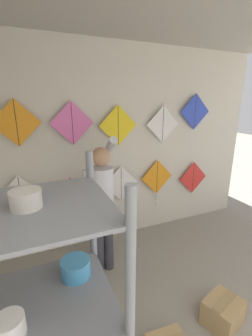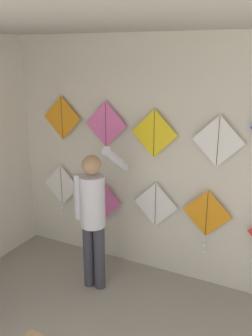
# 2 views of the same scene
# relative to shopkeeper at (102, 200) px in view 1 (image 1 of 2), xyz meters

# --- Properties ---
(back_panel) EXTENTS (4.61, 0.06, 2.80)m
(back_panel) POSITION_rel_shopkeeper_xyz_m (0.47, 0.69, 0.46)
(back_panel) COLOR beige
(back_panel) RESTS_ON ground
(shopkeeper) EXTENTS (0.42, 0.60, 1.67)m
(shopkeeper) POSITION_rel_shopkeeper_xyz_m (0.00, 0.00, 0.00)
(shopkeeper) COLOR #383842
(shopkeeper) RESTS_ON ground
(cardboard_box) EXTENTS (0.41, 0.37, 0.26)m
(cardboard_box) POSITION_rel_shopkeeper_xyz_m (0.81, -1.14, -0.81)
(cardboard_box) COLOR tan
(cardboard_box) RESTS_ON ground
(kite_0) EXTENTS (0.55, 0.04, 0.69)m
(kite_0) POSITION_rel_shopkeeper_xyz_m (-0.87, 0.60, -0.07)
(kite_0) COLOR white
(kite_1) EXTENTS (0.55, 0.04, 0.76)m
(kite_1) POSITION_rel_shopkeeper_xyz_m (-0.26, 0.60, -0.19)
(kite_1) COLOR pink
(kite_2) EXTENTS (0.55, 0.01, 0.55)m
(kite_2) POSITION_rel_shopkeeper_xyz_m (0.48, 0.60, -0.06)
(kite_2) COLOR white
(kite_3) EXTENTS (0.55, 0.04, 0.76)m
(kite_3) POSITION_rel_shopkeeper_xyz_m (1.09, 0.60, -0.09)
(kite_3) COLOR orange
(kite_4) EXTENTS (0.55, 0.01, 0.55)m
(kite_4) POSITION_rel_shopkeeper_xyz_m (1.81, 0.60, -0.16)
(kite_4) COLOR red
(kite_5) EXTENTS (0.55, 0.01, 0.55)m
(kite_5) POSITION_rel_shopkeeper_xyz_m (-0.81, 0.60, 0.86)
(kite_5) COLOR orange
(kite_6) EXTENTS (0.55, 0.01, 0.55)m
(kite_6) POSITION_rel_shopkeeper_xyz_m (-0.18, 0.60, 0.84)
(kite_6) COLOR pink
(kite_7) EXTENTS (0.55, 0.01, 0.55)m
(kite_7) POSITION_rel_shopkeeper_xyz_m (0.44, 0.60, 0.78)
(kite_7) COLOR yellow
(kite_8) EXTENTS (0.55, 0.01, 0.55)m
(kite_8) POSITION_rel_shopkeeper_xyz_m (1.16, 0.60, 0.77)
(kite_8) COLOR white
(kite_9) EXTENTS (0.55, 0.01, 0.55)m
(kite_9) POSITION_rel_shopkeeper_xyz_m (1.74, 0.60, 0.95)
(kite_9) COLOR blue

